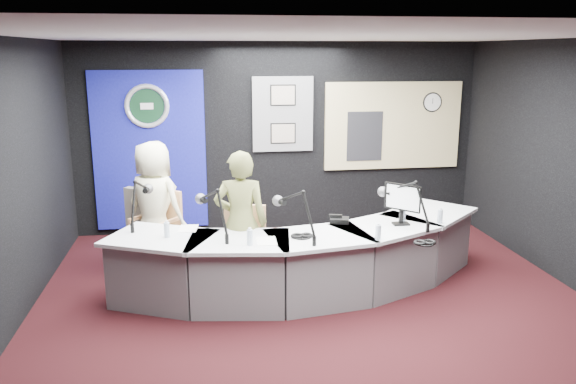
{
  "coord_description": "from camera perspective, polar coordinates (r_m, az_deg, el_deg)",
  "views": [
    {
      "loc": [
        -1.15,
        -5.49,
        2.65
      ],
      "look_at": [
        -0.2,
        0.8,
        1.1
      ],
      "focal_mm": 36.0,
      "sensor_mm": 36.0,
      "label": 1
    }
  ],
  "objects": [
    {
      "name": "ground",
      "position": [
        6.21,
        2.99,
        -11.61
      ],
      "size": [
        6.0,
        6.0,
        0.0
      ],
      "primitive_type": "plane",
      "color": "black",
      "rests_on": "ground"
    },
    {
      "name": "ceiling",
      "position": [
        5.61,
        3.36,
        15.2
      ],
      "size": [
        6.0,
        6.0,
        0.02
      ],
      "primitive_type": "cube",
      "color": "silver",
      "rests_on": "ground"
    },
    {
      "name": "wall_back",
      "position": [
        8.66,
        -0.87,
        5.4
      ],
      "size": [
        6.0,
        0.02,
        2.8
      ],
      "primitive_type": "cube",
      "color": "black",
      "rests_on": "ground"
    },
    {
      "name": "wall_front",
      "position": [
        3.02,
        14.98,
        -11.33
      ],
      "size": [
        6.0,
        0.02,
        2.8
      ],
      "primitive_type": "cube",
      "color": "black",
      "rests_on": "ground"
    },
    {
      "name": "wall_left",
      "position": [
        5.93,
        -26.54,
        0.05
      ],
      "size": [
        0.02,
        6.0,
        2.8
      ],
      "primitive_type": "cube",
      "color": "black",
      "rests_on": "ground"
    },
    {
      "name": "broadcast_desk",
      "position": [
        6.55,
        1.63,
        -6.64
      ],
      "size": [
        4.5,
        1.9,
        0.75
      ],
      "primitive_type": null,
      "color": "silver",
      "rests_on": "ground"
    },
    {
      "name": "backdrop_panel",
      "position": [
        8.61,
        -13.5,
        3.96
      ],
      "size": [
        1.6,
        0.05,
        2.3
      ],
      "primitive_type": "cube",
      "color": "navy",
      "rests_on": "wall_back"
    },
    {
      "name": "agency_seal",
      "position": [
        8.49,
        -13.76,
        8.24
      ],
      "size": [
        0.63,
        0.07,
        0.63
      ],
      "primitive_type": "torus",
      "rotation": [
        1.57,
        0.0,
        0.0
      ],
      "color": "silver",
      "rests_on": "backdrop_panel"
    },
    {
      "name": "seal_center",
      "position": [
        8.49,
        -13.76,
        8.24
      ],
      "size": [
        0.48,
        0.01,
        0.48
      ],
      "primitive_type": "cylinder",
      "rotation": [
        1.57,
        0.0,
        0.0
      ],
      "color": "black",
      "rests_on": "backdrop_panel"
    },
    {
      "name": "pinboard",
      "position": [
        8.59,
        -0.51,
        7.69
      ],
      "size": [
        0.9,
        0.04,
        1.1
      ],
      "primitive_type": "cube",
      "color": "slate",
      "rests_on": "wall_back"
    },
    {
      "name": "framed_photo_upper",
      "position": [
        8.54,
        -0.49,
        9.53
      ],
      "size": [
        0.34,
        0.02,
        0.27
      ],
      "primitive_type": "cube",
      "color": "gray",
      "rests_on": "pinboard"
    },
    {
      "name": "framed_photo_lower",
      "position": [
        8.6,
        -0.48,
        5.81
      ],
      "size": [
        0.34,
        0.02,
        0.27
      ],
      "primitive_type": "cube",
      "color": "gray",
      "rests_on": "pinboard"
    },
    {
      "name": "booth_window_frame",
      "position": [
        9.01,
        10.32,
        6.47
      ],
      "size": [
        2.12,
        0.06,
        1.32
      ],
      "primitive_type": "cube",
      "color": "#CAB97E",
      "rests_on": "wall_back"
    },
    {
      "name": "booth_glow",
      "position": [
        9.0,
        10.34,
        6.46
      ],
      "size": [
        2.0,
        0.02,
        1.2
      ],
      "primitive_type": "cube",
      "color": "#FFD7A1",
      "rests_on": "booth_window_frame"
    },
    {
      "name": "equipment_rack",
      "position": [
        8.87,
        7.58,
        5.48
      ],
      "size": [
        0.55,
        0.02,
        0.75
      ],
      "primitive_type": "cube",
      "color": "black",
      "rests_on": "booth_window_frame"
    },
    {
      "name": "wall_clock",
      "position": [
        9.16,
        14.07,
        8.6
      ],
      "size": [
        0.28,
        0.01,
        0.28
      ],
      "primitive_type": "cylinder",
      "rotation": [
        1.57,
        0.0,
        0.0
      ],
      "color": "white",
      "rests_on": "booth_window_frame"
    },
    {
      "name": "armchair_left",
      "position": [
        7.4,
        -12.93,
        -3.58
      ],
      "size": [
        0.79,
        0.79,
        1.0
      ],
      "primitive_type": null,
      "rotation": [
        0.0,
        0.0,
        -0.66
      ],
      "color": "tan",
      "rests_on": "ground"
    },
    {
      "name": "armchair_right",
      "position": [
        6.53,
        -4.61,
        -6.19
      ],
      "size": [
        0.6,
        0.6,
        0.87
      ],
      "primitive_type": null,
      "rotation": [
        0.0,
        0.0,
        -0.28
      ],
      "color": "tan",
      "rests_on": "ground"
    },
    {
      "name": "draped_jacket",
      "position": [
        7.57,
        -14.19,
        -2.3
      ],
      "size": [
        0.46,
        0.39,
        0.7
      ],
      "primitive_type": "cube",
      "rotation": [
        0.0,
        0.0,
        -0.66
      ],
      "color": "slate",
      "rests_on": "armchair_left"
    },
    {
      "name": "person_man",
      "position": [
        7.31,
        -13.05,
        -1.31
      ],
      "size": [
        0.93,
        0.85,
        1.6
      ],
      "primitive_type": "imported",
      "rotation": [
        0.0,
        0.0,
        2.59
      ],
      "color": "#FBF8C9",
      "rests_on": "ground"
    },
    {
      "name": "person_woman",
      "position": [
        6.42,
        -4.67,
        -3.03
      ],
      "size": [
        0.64,
        0.47,
        1.62
      ],
      "primitive_type": "imported",
      "rotation": [
        0.0,
        0.0,
        2.99
      ],
      "color": "olive",
      "rests_on": "ground"
    },
    {
      "name": "computer_monitor",
      "position": [
        6.57,
        11.2,
        -0.5
      ],
      "size": [
        0.32,
        0.34,
        0.3
      ],
      "primitive_type": "cube",
      "rotation": [
        0.0,
        0.0,
        -0.82
      ],
      "color": "black",
      "rests_on": "broadcast_desk"
    },
    {
      "name": "desk_phone",
      "position": [
        6.63,
        5.1,
        -2.78
      ],
      "size": [
        0.25,
        0.22,
        0.05
      ],
      "primitive_type": "cube",
      "rotation": [
        0.0,
        0.0,
        -0.27
      ],
      "color": "black",
      "rests_on": "broadcast_desk"
    },
    {
      "name": "headphones_near",
      "position": [
        6.03,
        13.36,
        -4.87
      ],
      "size": [
        0.21,
        0.21,
        0.04
      ],
      "primitive_type": "torus",
      "color": "black",
      "rests_on": "broadcast_desk"
    },
    {
      "name": "headphones_far",
      "position": [
        6.08,
        1.38,
        -4.34
      ],
      "size": [
        0.22,
        0.22,
        0.04
      ],
      "primitive_type": "torus",
      "color": "black",
      "rests_on": "broadcast_desk"
    },
    {
      "name": "paper_stack",
      "position": [
        6.48,
        -9.83,
        -3.56
      ],
      "size": [
        0.23,
        0.3,
        0.0
      ],
      "primitive_type": "cube",
      "rotation": [
        0.0,
        0.0,
        -0.12
      ],
      "color": "white",
      "rests_on": "broadcast_desk"
    },
    {
      "name": "notepad",
      "position": [
        5.97,
        -2.15,
        -4.85
      ],
      "size": [
        0.21,
        0.29,
        0.0
      ],
      "primitive_type": "cube",
      "rotation": [
        0.0,
        0.0,
        -0.03
      ],
      "color": "white",
      "rests_on": "broadcast_desk"
    },
    {
      "name": "boom_mic_a",
      "position": [
        6.67,
        -14.41,
        -0.63
      ],
      "size": [
        0.25,
        0.73,
        0.6
      ],
      "primitive_type": null,
      "color": "black",
      "rests_on": "broadcast_desk"
    },
    {
      "name": "boom_mic_b",
      "position": [
        6.1,
        -7.43,
        -1.64
      ],
      "size": [
        0.37,
        0.69,
        0.6
      ],
      "primitive_type": null,
      "color": "black",
      "rests_on": "broadcast_desk"
    },
    {
      "name": "boom_mic_c",
      "position": [
        5.98,
        0.74,
        -1.83
      ],
      "size": [
        0.42,
        0.66,
        0.6
      ],
      "primitive_type": null,
      "color": "black",
      "rests_on": "broadcast_desk"
    },
    {
      "name": "boom_mic_d",
      "position": [
        6.53,
        11.48,
        -0.78
      ],
      "size": [
        0.48,
        0.63,
        0.6
      ],
      "primitive_type": null,
      "color": "black",
      "rests_on": "broadcast_desk"
    },
    {
      "name": "water_bottles",
      "position": [
        6.17,
        2.33,
        -3.37
      ],
      "size": [
        3.11,
        0.65,
        0.18
      ],
      "primitive_type": null,
      "color": "silver",
      "rests_on": "broadcast_desk"
    }
  ]
}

